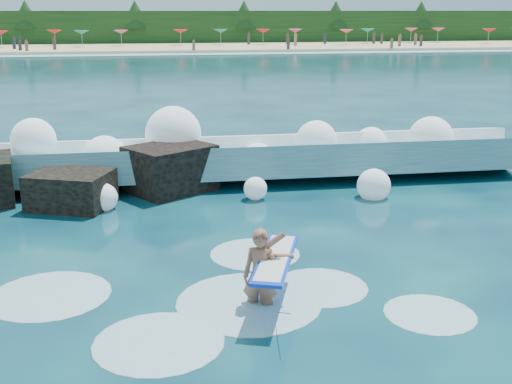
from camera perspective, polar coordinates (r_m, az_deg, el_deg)
ground at (r=12.70m, az=-5.26°, el=-7.98°), size 200.00×200.00×0.00m
beach at (r=89.73m, az=-9.15°, el=12.55°), size 140.00×20.00×0.40m
wet_band at (r=78.76m, az=-9.05°, el=12.00°), size 140.00×5.00×0.08m
treeline at (r=99.63m, az=-9.27°, el=14.18°), size 140.00×4.00×5.00m
breaking_wave at (r=20.04m, az=-3.46°, el=2.76°), size 19.29×2.95×1.66m
rock_cluster at (r=18.66m, az=-17.02°, el=0.84°), size 8.67×3.68×1.58m
surfer_with_board at (r=11.42m, az=0.71°, el=-7.18°), size 1.31×2.93×1.75m
wave_spray at (r=19.65m, az=-2.98°, el=4.05°), size 15.22×4.31×2.42m
surf_foam at (r=12.01m, az=-3.48°, el=-9.40°), size 8.63×5.63×0.14m
beach_umbrellas at (r=91.76m, az=-9.16°, el=13.90°), size 111.43×6.99×0.50m
beachgoers at (r=86.70m, az=-16.79°, el=12.56°), size 101.76×13.07×1.91m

